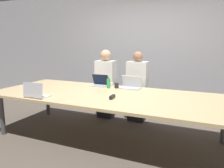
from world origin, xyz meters
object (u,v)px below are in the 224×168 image
Objects in this scene: laptop_near_left at (35,93)px; laptop_far_center at (131,85)px; cup_far_midleft at (111,85)px; laptop_far_midleft at (100,83)px; cup_far_center at (117,86)px; bottle_far_midleft at (109,83)px; person_far_midleft at (106,85)px; stapler at (112,97)px; person_far_center at (137,88)px.

laptop_near_left is 1.63m from laptop_far_center.
cup_far_midleft is at bearing -120.66° from laptop_near_left.
laptop_far_midleft is 3.57× the size of cup_far_center.
cup_far_center is (0.13, 0.07, -0.05)m from bottle_far_midleft.
person_far_midleft is at bearing 126.47° from cup_far_midleft.
laptop_far_center is 2.37× the size of stapler.
laptop_far_center is at bearing -88.14° from person_far_center.
person_far_center is at bearing 91.86° from laptop_far_center.
laptop_far_midleft reaches higher than cup_far_midleft.
person_far_midleft reaches higher than laptop_far_midleft.
bottle_far_midleft is at bearing -59.88° from person_far_midleft.
laptop_far_center is 0.45m from person_far_center.
laptop_near_left is at bearing -131.50° from laptop_far_center.
laptop_far_center is 3.96× the size of cup_far_center.
person_far_midleft is 17.17× the size of cup_far_midleft.
person_far_midleft reaches higher than laptop_near_left.
person_far_midleft is at bearing -175.99° from person_far_center.
laptop_far_midleft is 0.37m from cup_far_center.
laptop_far_center is (0.38, 0.03, 0.03)m from cup_far_midleft.
laptop_far_center reaches higher than cup_far_center.
person_far_midleft reaches higher than cup_far_center.
cup_far_center is at bearing 104.39° from stapler.
cup_far_midleft is (0.24, -0.01, -0.03)m from laptop_far_midleft.
laptop_far_center is (0.38, 0.14, -0.02)m from bottle_far_midleft.
laptop_near_left is at bearing -162.84° from stapler.
bottle_far_midleft is at bearing -122.23° from person_far_center.
stapler is (0.01, -1.24, 0.10)m from person_far_center.
laptop_far_midleft is 2.15× the size of stapler.
cup_far_center is (0.13, -0.04, 0.01)m from cup_far_midleft.
laptop_far_center is at bearing 16.88° from cup_far_center.
cup_far_midleft is at bearing -175.01° from laptop_far_center.
person_far_center is (0.36, 0.58, -0.17)m from bottle_far_midleft.
person_far_midleft reaches higher than person_far_center.
laptop_near_left is 3.85× the size of cup_far_center.
person_far_midleft is 0.64m from cup_far_center.
person_far_midleft is 0.79m from laptop_far_center.
stapler is at bearing -60.53° from person_far_midleft.
laptop_far_center is at bearing 85.89° from stapler.
person_far_midleft is at bearing 133.56° from cup_far_center.
laptop_far_center is 0.82m from stapler.
laptop_far_center is 0.26m from cup_far_center.
cup_far_midleft is 0.38m from laptop_far_center.
person_far_center reaches higher than bottle_far_midleft.
bottle_far_midleft is at bearing 115.32° from stapler.
person_far_center reaches higher than laptop_far_center.
laptop_near_left reaches higher than laptop_far_center.
laptop_near_left reaches higher than stapler.
cup_far_midleft is at bearing -127.95° from person_far_center.
laptop_near_left is 2.31× the size of stapler.
person_far_midleft is 1.02× the size of person_far_center.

